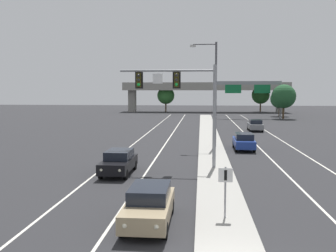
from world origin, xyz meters
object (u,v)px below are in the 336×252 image
street_lamp_median (213,88)px  tree_far_left_c (166,96)px  tree_far_right_b (261,95)px  car_receding_grey (255,125)px  median_sign_post (225,185)px  highway_sign_gantry (248,88)px  car_oncoming_tan (149,205)px  tree_far_right_c (280,99)px  car_receding_blue (244,141)px  car_oncoming_black (119,162)px  tree_far_right_a (284,96)px  overhead_signal_mast (184,94)px

street_lamp_median → tree_far_left_c: street_lamp_median is taller
street_lamp_median → tree_far_right_b: (14.43, 63.64, -1.38)m
car_receding_grey → median_sign_post: bearing=-100.0°
highway_sign_gantry → tree_far_left_c: size_ratio=2.02×
tree_far_right_b → tree_far_left_c: bearing=-175.2°
street_lamp_median → car_oncoming_tan: (-3.28, -20.98, -4.97)m
highway_sign_gantry → median_sign_post: bearing=-97.8°
tree_far_right_c → car_receding_blue: bearing=-105.4°
car_oncoming_tan → car_receding_grey: (9.59, 36.91, 0.00)m
median_sign_post → car_oncoming_black: 10.74m
tree_far_right_a → tree_far_right_b: tree_far_right_a is taller
overhead_signal_mast → tree_far_left_c: (-8.09, 71.41, -1.03)m
overhead_signal_mast → car_oncoming_tan: (-0.92, -11.12, -4.49)m
median_sign_post → street_lamp_median: street_lamp_median is taller
street_lamp_median → car_receding_grey: street_lamp_median is taller
car_receding_grey → car_oncoming_tan: bearing=-104.6°
car_oncoming_black → tree_far_left_c: (-3.83, 73.43, 3.46)m
median_sign_post → overhead_signal_mast: bearing=102.1°
car_oncoming_black → overhead_signal_mast: bearing=25.4°
car_oncoming_black → tree_far_right_b: bearing=74.4°
tree_far_right_c → highway_sign_gantry: bearing=-139.4°
overhead_signal_mast → car_receding_blue: size_ratio=1.60×
median_sign_post → tree_far_right_c: tree_far_right_c is taller
car_receding_grey → highway_sign_gantry: highway_sign_gantry is taller
median_sign_post → tree_far_right_c: bearing=76.6°
median_sign_post → tree_far_right_b: bearing=80.2°
car_oncoming_black → tree_far_left_c: bearing=93.0°
car_oncoming_tan → tree_far_right_c: tree_far_right_c is taller
overhead_signal_mast → tree_far_right_c: size_ratio=1.24×
street_lamp_median → highway_sign_gantry: bearing=78.5°
median_sign_post → tree_far_right_b: 85.33m
highway_sign_gantry → tree_far_right_c: highway_sign_gantry is taller
street_lamp_median → car_oncoming_tan: size_ratio=2.24×
car_oncoming_black → highway_sign_gantry: bearing=74.1°
overhead_signal_mast → tree_far_right_b: overhead_signal_mast is taller
tree_far_right_a → tree_far_left_c: bearing=138.0°
tree_far_left_c → tree_far_right_a: bearing=-42.0°
street_lamp_median → car_receding_grey: 17.83m
street_lamp_median → median_sign_post: bearing=-90.3°
tree_far_left_c → car_receding_blue: bearing=-77.9°
overhead_signal_mast → highway_sign_gantry: bearing=78.1°
tree_far_left_c → tree_far_right_c: bearing=-30.5°
median_sign_post → highway_sign_gantry: size_ratio=0.17×
car_oncoming_black → highway_sign_gantry: 53.66m
car_oncoming_tan → car_oncoming_black: same height
car_receding_blue → car_receding_grey: same height
car_oncoming_tan → highway_sign_gantry: 61.73m
car_receding_blue → tree_far_left_c: bearing=102.1°
overhead_signal_mast → tree_far_right_c: (18.12, 55.94, -1.54)m
tree_far_right_c → car_oncoming_tan: bearing=-105.9°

